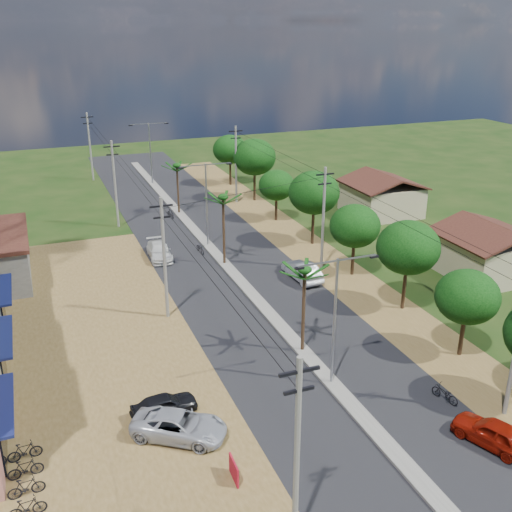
{
  "coord_description": "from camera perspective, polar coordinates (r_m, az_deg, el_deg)",
  "views": [
    {
      "loc": [
        -15.1,
        -26.55,
        20.07
      ],
      "look_at": [
        0.6,
        13.84,
        3.0
      ],
      "focal_mm": 42.0,
      "sensor_mm": 36.0,
      "label": 1
    }
  ],
  "objects": [
    {
      "name": "tree_east_b",
      "position": [
        39.43,
        19.48,
        -3.69
      ],
      "size": [
        4.0,
        4.0,
        5.83
      ],
      "color": "black",
      "rests_on": "ground"
    },
    {
      "name": "dirt_lot_west",
      "position": [
        39.95,
        -18.4,
        -9.86
      ],
      "size": [
        18.0,
        46.0,
        0.04
      ],
      "primitive_type": "cube",
      "color": "brown",
      "rests_on": "ground"
    },
    {
      "name": "tree_east_d",
      "position": [
        49.92,
        9.41,
        2.83
      ],
      "size": [
        4.2,
        4.2,
        6.13
      ],
      "color": "black",
      "rests_on": "ground"
    },
    {
      "name": "moto_rider_west_a",
      "position": [
        55.48,
        -5.33,
        0.69
      ],
      "size": [
        0.74,
        1.77,
        0.91
      ],
      "primitive_type": "imported",
      "rotation": [
        0.0,
        0.0,
        0.08
      ],
      "color": "black",
      "rests_on": "ground"
    },
    {
      "name": "tree_east_f",
      "position": [
        63.64,
        1.96,
        6.76
      ],
      "size": [
        3.8,
        3.8,
        5.52
      ],
      "color": "black",
      "rests_on": "ground"
    },
    {
      "name": "streetlight_near",
      "position": [
        34.15,
        7.53,
        -5.29
      ],
      "size": [
        5.1,
        0.18,
        8.0
      ],
      "color": "gray",
      "rests_on": "ground"
    },
    {
      "name": "car_red_near",
      "position": [
        33.6,
        21.67,
        -15.45
      ],
      "size": [
        3.08,
        4.53,
        1.43
      ],
      "primitive_type": "imported",
      "rotation": [
        0.0,
        0.0,
        3.51
      ],
      "color": "maroon",
      "rests_on": "ground"
    },
    {
      "name": "dirt_shoulder_east",
      "position": [
        51.82,
        7.71,
        -1.47
      ],
      "size": [
        5.0,
        90.0,
        0.03
      ],
      "primitive_type": "cube",
      "color": "brown",
      "rests_on": "ground"
    },
    {
      "name": "car_parked_silver",
      "position": [
        32.15,
        -7.31,
        -15.78
      ],
      "size": [
        5.35,
        4.66,
        1.37
      ],
      "primitive_type": "imported",
      "rotation": [
        0.0,
        0.0,
        0.97
      ],
      "color": "#ACAFB5",
      "rests_on": "ground"
    },
    {
      "name": "tree_east_c",
      "position": [
        44.41,
        14.29,
        0.78
      ],
      "size": [
        4.6,
        4.6,
        6.83
      ],
      "color": "black",
      "rests_on": "ground"
    },
    {
      "name": "house_east_far",
      "position": [
        67.76,
        11.89,
        5.91
      ],
      "size": [
        7.6,
        7.5,
        4.6
      ],
      "color": "tan",
      "rests_on": "ground"
    },
    {
      "name": "car_parked_dark",
      "position": [
        33.83,
        -8.75,
        -13.89
      ],
      "size": [
        3.78,
        1.89,
        1.24
      ],
      "primitive_type": "imported",
      "rotation": [
        0.0,
        0.0,
        1.69
      ],
      "color": "black",
      "rests_on": "ground"
    },
    {
      "name": "palm_median_near",
      "position": [
        37.05,
        4.66,
        -1.67
      ],
      "size": [
        2.0,
        2.0,
        6.15
      ],
      "color": "black",
      "rests_on": "ground"
    },
    {
      "name": "streetlight_far",
      "position": [
        79.51,
        -10.04,
        10.09
      ],
      "size": [
        5.1,
        0.18,
        8.0
      ],
      "color": "gray",
      "rests_on": "ground"
    },
    {
      "name": "house_east_near",
      "position": [
        53.67,
        21.28,
        0.75
      ],
      "size": [
        7.6,
        7.5,
        4.6
      ],
      "color": "tan",
      "rests_on": "ground"
    },
    {
      "name": "car_white_far",
      "position": [
        54.67,
        -9.19,
        0.43
      ],
      "size": [
        2.15,
        4.74,
        1.35
      ],
      "primitive_type": "imported",
      "rotation": [
        0.0,
        0.0,
        -0.06
      ],
      "color": "#B8B8B4",
      "rests_on": "ground"
    },
    {
      "name": "tree_east_e",
      "position": [
        56.49,
        5.55,
        6.02
      ],
      "size": [
        4.8,
        4.8,
        7.14
      ],
      "color": "black",
      "rests_on": "ground"
    },
    {
      "name": "utility_pole_e_c",
      "position": [
        70.09,
        -1.92,
        8.87
      ],
      "size": [
        1.6,
        0.24,
        9.0
      ],
      "color": "#605E56",
      "rests_on": "ground"
    },
    {
      "name": "tree_east_g",
      "position": [
        70.76,
        -0.14,
        9.4
      ],
      "size": [
        5.0,
        5.0,
        7.38
      ],
      "color": "black",
      "rests_on": "ground"
    },
    {
      "name": "parked_scooter_row",
      "position": [
        30.18,
        -21.01,
        -20.67
      ],
      "size": [
        1.7,
        7.1,
        1.0
      ],
      "color": "black",
      "rests_on": "ground"
    },
    {
      "name": "ground",
      "position": [
        36.55,
        7.16,
        -12.0
      ],
      "size": [
        160.0,
        160.0,
        0.0
      ],
      "primitive_type": "plane",
      "color": "black",
      "rests_on": "ground"
    },
    {
      "name": "utility_pole_w_c",
      "position": [
        62.98,
        -13.3,
        6.85
      ],
      "size": [
        1.6,
        0.24,
        9.0
      ],
      "color": "#605E56",
      "rests_on": "ground"
    },
    {
      "name": "palm_median_mid",
      "position": [
        50.95,
        -3.15,
        5.32
      ],
      "size": [
        2.0,
        2.0,
        6.55
      ],
      "color": "black",
      "rests_on": "ground"
    },
    {
      "name": "palm_median_far",
      "position": [
        66.03,
        -7.55,
        8.35
      ],
      "size": [
        2.0,
        2.0,
        5.85
      ],
      "color": "black",
      "rests_on": "ground"
    },
    {
      "name": "car_silver_mid",
      "position": [
        49.69,
        4.43,
        -1.44
      ],
      "size": [
        1.87,
        4.67,
        1.51
      ],
      "primitive_type": "imported",
      "rotation": [
        0.0,
        0.0,
        3.2
      ],
      "color": "#ACAFB5",
      "rests_on": "ground"
    },
    {
      "name": "moto_rider_west_b",
      "position": [
        66.04,
        -8.14,
        4.01
      ],
      "size": [
        0.77,
        1.6,
        0.93
      ],
      "primitive_type": "imported",
      "rotation": [
        0.0,
        0.0,
        0.22
      ],
      "color": "black",
      "rests_on": "ground"
    },
    {
      "name": "utility_pole_e_b",
      "position": [
        50.55,
        6.43,
        3.73
      ],
      "size": [
        1.6,
        0.24,
        9.0
      ],
      "color": "#605E56",
      "rests_on": "ground"
    },
    {
      "name": "tree_east_h",
      "position": [
        78.15,
        -2.49,
        10.09
      ],
      "size": [
        4.4,
        4.4,
        6.52
      ],
      "color": "black",
      "rests_on": "ground"
    },
    {
      "name": "streetlight_mid",
      "position": [
        55.85,
        -4.74,
        5.54
      ],
      "size": [
        5.1,
        0.18,
        8.0
      ],
      "color": "gray",
      "rests_on": "ground"
    },
    {
      "name": "utility_pole_w_d",
      "position": [
        83.37,
        -15.54,
        10.14
      ],
      "size": [
        1.6,
        0.24,
        9.0
      ],
      "color": "#605E56",
      "rests_on": "ground"
    },
    {
      "name": "moto_rider_east",
      "position": [
        36.2,
        17.54,
        -12.45
      ],
      "size": [
        1.07,
        1.85,
        0.92
      ],
      "primitive_type": "imported",
      "rotation": [
        0.0,
        0.0,
        3.42
      ],
      "color": "black",
      "rests_on": "ground"
    },
    {
      "name": "roadside_sign",
      "position": [
        29.62,
        -2.12,
        -19.75
      ],
      "size": [
        0.14,
        1.32,
        1.1
      ],
      "rotation": [
        0.0,
        0.0,
        -0.04
      ],
      "color": "maroon",
      "rests_on": "ground"
    },
    {
      "name": "utility_pole_w_a",
      "position": [
        23.96,
        3.92,
        -18.29
      ],
      "size": [
        1.6,
        0.24,
        9.0
      ],
      "color": "#605E56",
      "rests_on": "ground"
    },
    {
      "name": "utility_pole_w_b",
      "position": [
        42.26,
        -8.73,
        -0.01
      ],
      "size": [
        1.6,
        0.24,
        9.0
      ],
      "color": "#605E56",
      "rests_on": "ground"
    },
    {
      "name": "road",
      "position": [
        48.54,
        -1.15,
        -2.9
      ],
      "size": [
        12.0,
        110.0,
        0.04
      ],
      "primitive_type": "cube",
      "color": "black",
      "rests_on": "ground"
    },
    {
      "name": "median",
      "position": [
        51.11,
        -2.31,
        -1.53
      ],
      "size": [
        1.0,
        90.0,
        0.18
      ],
      "primitive_type": "cube",
      "color": "#605E56",
      "rests_on": "ground"
    }
  ]
}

